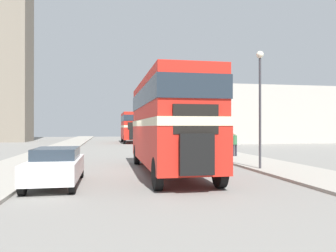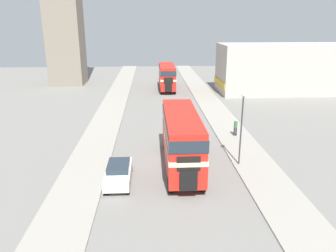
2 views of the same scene
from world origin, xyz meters
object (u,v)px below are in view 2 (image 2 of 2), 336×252
(bus_distant, at_px, (167,75))
(pedestrian_walking, at_px, (236,126))
(car_parked_near, at_px, (119,172))
(street_lamp, at_px, (242,118))
(double_decker_bus, at_px, (181,136))

(bus_distant, bearing_deg, pedestrian_walking, -76.88)
(car_parked_near, distance_m, street_lamp, 10.20)
(bus_distant, distance_m, street_lamp, 31.26)
(pedestrian_walking, relative_size, street_lamp, 0.29)
(car_parked_near, bearing_deg, double_decker_bus, 26.66)
(pedestrian_walking, height_order, street_lamp, street_lamp)
(bus_distant, xyz_separation_m, car_parked_near, (-5.18, -33.27, -1.75))
(street_lamp, bearing_deg, car_parked_near, -166.02)
(car_parked_near, relative_size, pedestrian_walking, 2.58)
(double_decker_bus, xyz_separation_m, street_lamp, (4.66, -0.03, 1.35))
(double_decker_bus, distance_m, bus_distant, 30.90)
(double_decker_bus, distance_m, pedestrian_walking, 9.22)
(double_decker_bus, distance_m, car_parked_near, 5.61)
(street_lamp, bearing_deg, double_decker_bus, 179.57)
(double_decker_bus, xyz_separation_m, bus_distant, (0.45, 30.90, -0.12))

